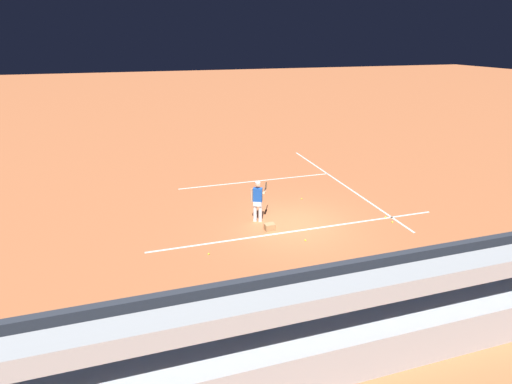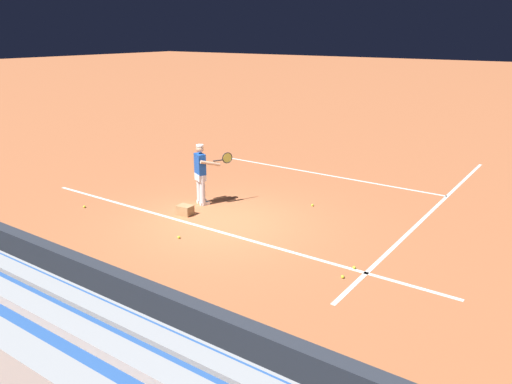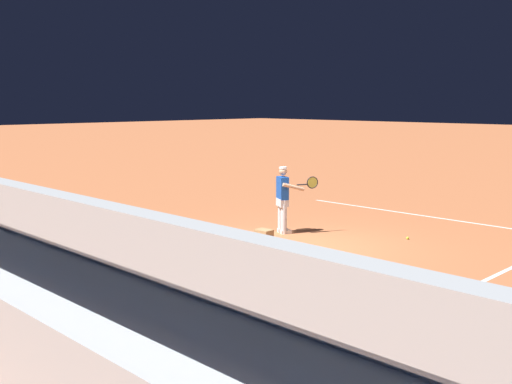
{
  "view_description": "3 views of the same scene",
  "coord_description": "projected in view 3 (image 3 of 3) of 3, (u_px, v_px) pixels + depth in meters",
  "views": [
    {
      "loc": [
        -5.85,
        -13.43,
        7.11
      ],
      "look_at": [
        -1.14,
        1.92,
        0.85
      ],
      "focal_mm": 28.0,
      "sensor_mm": 36.0,
      "label": 1
    },
    {
      "loc": [
        7.49,
        -9.23,
        4.68
      ],
      "look_at": [
        0.53,
        0.73,
        0.74
      ],
      "focal_mm": 35.0,
      "sensor_mm": 36.0,
      "label": 2
    },
    {
      "loc": [
        8.76,
        -10.34,
        3.33
      ],
      "look_at": [
        -1.2,
        -0.37,
        1.21
      ],
      "focal_mm": 42.0,
      "sensor_mm": 36.0,
      "label": 3
    }
  ],
  "objects": [
    {
      "name": "tennis_ball_toward_net",
      "position": [
        159.0,
        230.0,
        15.63
      ],
      "size": [
        0.07,
        0.07,
        0.07
      ],
      "primitive_type": "sphere",
      "color": "#CCE533",
      "rests_on": "ground"
    },
    {
      "name": "court_service_line_white",
      "position": [
        425.0,
        216.0,
        17.7
      ],
      "size": [
        8.22,
        0.1,
        0.01
      ],
      "primitive_type": "cube",
      "color": "white",
      "rests_on": "ground"
    },
    {
      "name": "tennis_ball_far_right",
      "position": [
        433.0,
        292.0,
        10.5
      ],
      "size": [
        0.07,
        0.07,
        0.07
      ],
      "primitive_type": "sphere",
      "color": "#CCE533",
      "rests_on": "ground"
    },
    {
      "name": "ground_plane",
      "position": [
        304.0,
        248.0,
        13.85
      ],
      "size": [
        160.0,
        160.0,
        0.0
      ],
      "primitive_type": "plane",
      "color": "#B7663D"
    },
    {
      "name": "back_wall_sponsor_board",
      "position": [
        128.0,
        263.0,
        10.45
      ],
      "size": [
        26.95,
        0.25,
        1.1
      ],
      "color": "#2D333D",
      "rests_on": "ground"
    },
    {
      "name": "court_baseline_white",
      "position": [
        289.0,
        251.0,
        13.5
      ],
      "size": [
        12.0,
        0.1,
        0.01
      ],
      "primitive_type": "cube",
      "color": "white",
      "rests_on": "ground"
    },
    {
      "name": "tennis_ball_stray_back",
      "position": [
        448.0,
        286.0,
        10.84
      ],
      "size": [
        0.07,
        0.07,
        0.07
      ],
      "primitive_type": "sphere",
      "color": "#CCE533",
      "rests_on": "ground"
    },
    {
      "name": "tennis_ball_near_player",
      "position": [
        408.0,
        238.0,
        14.67
      ],
      "size": [
        0.07,
        0.07,
        0.07
      ],
      "primitive_type": "sphere",
      "color": "#CCE533",
      "rests_on": "ground"
    },
    {
      "name": "tennis_ball_on_baseline",
      "position": [
        255.0,
        255.0,
        13.04
      ],
      "size": [
        0.07,
        0.07,
        0.07
      ],
      "primitive_type": "sphere",
      "color": "#CCE533",
      "rests_on": "ground"
    },
    {
      "name": "tennis_player",
      "position": [
        284.0,
        199.0,
        15.27
      ],
      "size": [
        0.88,
        0.9,
        1.71
      ],
      "color": "silver",
      "rests_on": "ground"
    },
    {
      "name": "ball_box_cardboard",
      "position": [
        264.0,
        235.0,
        14.6
      ],
      "size": [
        0.42,
        0.32,
        0.26
      ],
      "primitive_type": "cube",
      "rotation": [
        0.0,
        0.0,
        0.06
      ],
      "color": "#A87F51",
      "rests_on": "ground"
    },
    {
      "name": "bleacher_stand",
      "position": [
        25.0,
        274.0,
        9.14
      ],
      "size": [
        25.6,
        2.4,
        2.95
      ],
      "color": "#9EA3A8",
      "rests_on": "ground"
    }
  ]
}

